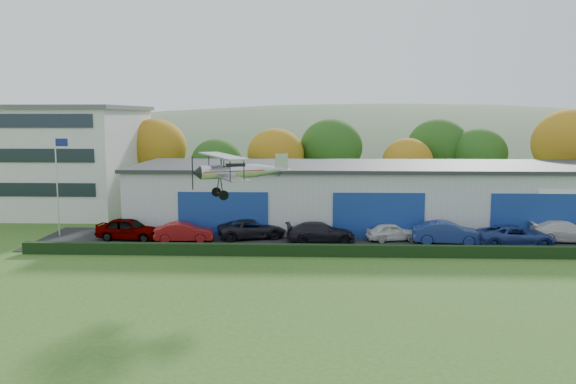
{
  "coord_description": "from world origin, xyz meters",
  "views": [
    {
      "loc": [
        -0.16,
        -23.25,
        9.5
      ],
      "look_at": [
        -1.58,
        12.6,
        4.84
      ],
      "focal_mm": 37.08,
      "sensor_mm": 36.0,
      "label": 1
    }
  ],
  "objects_px": {
    "hangar": "(371,195)",
    "biplane": "(237,170)",
    "office_block": "(33,158)",
    "car_4": "(392,232)",
    "flagpole": "(58,176)",
    "car_3": "(320,232)",
    "car_1": "(184,232)",
    "car_0": "(129,229)",
    "car_5": "(447,233)",
    "car_6": "(516,236)",
    "car_7": "(566,232)",
    "car_2": "(252,229)"
  },
  "relations": [
    {
      "from": "car_5",
      "to": "car_1",
      "type": "bearing_deg",
      "value": 94.79
    },
    {
      "from": "hangar",
      "to": "office_block",
      "type": "xyz_separation_m",
      "value": [
        -33.0,
        7.02,
        2.56
      ]
    },
    {
      "from": "car_7",
      "to": "biplane",
      "type": "distance_m",
      "value": 26.07
    },
    {
      "from": "car_4",
      "to": "biplane",
      "type": "distance_m",
      "value": 15.36
    },
    {
      "from": "car_0",
      "to": "car_7",
      "type": "distance_m",
      "value": 33.05
    },
    {
      "from": "car_1",
      "to": "car_6",
      "type": "height_order",
      "value": "car_6"
    },
    {
      "from": "office_block",
      "to": "car_4",
      "type": "relative_size",
      "value": 5.27
    },
    {
      "from": "office_block",
      "to": "car_2",
      "type": "distance_m",
      "value": 27.18
    },
    {
      "from": "office_block",
      "to": "car_7",
      "type": "xyz_separation_m",
      "value": [
        46.97,
        -13.68,
        -4.39
      ]
    },
    {
      "from": "flagpole",
      "to": "car_6",
      "type": "relative_size",
      "value": 1.44
    },
    {
      "from": "hangar",
      "to": "car_0",
      "type": "distance_m",
      "value": 20.48
    },
    {
      "from": "car_0",
      "to": "car_4",
      "type": "relative_size",
      "value": 1.25
    },
    {
      "from": "car_7",
      "to": "car_4",
      "type": "bearing_deg",
      "value": 94.21
    },
    {
      "from": "flagpole",
      "to": "car_1",
      "type": "height_order",
      "value": "flagpole"
    },
    {
      "from": "hangar",
      "to": "car_3",
      "type": "height_order",
      "value": "hangar"
    },
    {
      "from": "car_5",
      "to": "car_6",
      "type": "distance_m",
      "value": 4.84
    },
    {
      "from": "car_0",
      "to": "car_5",
      "type": "relative_size",
      "value": 0.97
    },
    {
      "from": "car_0",
      "to": "car_6",
      "type": "bearing_deg",
      "value": -85.26
    },
    {
      "from": "hangar",
      "to": "flagpole",
      "type": "distance_m",
      "value": 25.68
    },
    {
      "from": "car_5",
      "to": "hangar",
      "type": "bearing_deg",
      "value": 36.87
    },
    {
      "from": "flagpole",
      "to": "hangar",
      "type": "bearing_deg",
      "value": 13.51
    },
    {
      "from": "flagpole",
      "to": "car_2",
      "type": "xyz_separation_m",
      "value": [
        15.15,
        -0.32,
        -4.01
      ]
    },
    {
      "from": "car_7",
      "to": "flagpole",
      "type": "bearing_deg",
      "value": 92.67
    },
    {
      "from": "office_block",
      "to": "car_5",
      "type": "bearing_deg",
      "value": -21.42
    },
    {
      "from": "office_block",
      "to": "car_6",
      "type": "relative_size",
      "value": 3.7
    },
    {
      "from": "office_block",
      "to": "car_6",
      "type": "bearing_deg",
      "value": -19.94
    },
    {
      "from": "office_block",
      "to": "biplane",
      "type": "bearing_deg",
      "value": -45.06
    },
    {
      "from": "car_0",
      "to": "car_2",
      "type": "distance_m",
      "value": 9.4
    },
    {
      "from": "flagpole",
      "to": "car_0",
      "type": "xyz_separation_m",
      "value": [
        5.8,
        -1.23,
        -3.9
      ]
    },
    {
      "from": "office_block",
      "to": "car_3",
      "type": "xyz_separation_m",
      "value": [
        28.53,
        -14.53,
        -4.42
      ]
    },
    {
      "from": "office_block",
      "to": "biplane",
      "type": "distance_m",
      "value": 33.19
    },
    {
      "from": "car_4",
      "to": "car_1",
      "type": "bearing_deg",
      "value": 82.17
    },
    {
      "from": "office_block",
      "to": "car_0",
      "type": "distance_m",
      "value": 20.37
    },
    {
      "from": "car_1",
      "to": "car_5",
      "type": "bearing_deg",
      "value": -96.57
    },
    {
      "from": "car_1",
      "to": "biplane",
      "type": "xyz_separation_m",
      "value": [
        5.13,
        -8.71,
        5.51
      ]
    },
    {
      "from": "car_0",
      "to": "car_1",
      "type": "distance_m",
      "value": 4.41
    },
    {
      "from": "car_5",
      "to": "biplane",
      "type": "distance_m",
      "value": 17.66
    },
    {
      "from": "hangar",
      "to": "biplane",
      "type": "relative_size",
      "value": 6.14
    },
    {
      "from": "car_4",
      "to": "car_0",
      "type": "bearing_deg",
      "value": 79.88
    },
    {
      "from": "car_6",
      "to": "car_7",
      "type": "distance_m",
      "value": 4.66
    },
    {
      "from": "car_0",
      "to": "car_1",
      "type": "xyz_separation_m",
      "value": [
        4.38,
        -0.54,
        -0.11
      ]
    },
    {
      "from": "hangar",
      "to": "car_1",
      "type": "bearing_deg",
      "value": -152.22
    },
    {
      "from": "car_6",
      "to": "car_7",
      "type": "relative_size",
      "value": 1.04
    },
    {
      "from": "flagpole",
      "to": "car_1",
      "type": "bearing_deg",
      "value": -9.85
    },
    {
      "from": "flagpole",
      "to": "car_6",
      "type": "bearing_deg",
      "value": -4.09
    },
    {
      "from": "hangar",
      "to": "biplane",
      "type": "xyz_separation_m",
      "value": [
        -9.57,
        -16.46,
        3.63
      ]
    },
    {
      "from": "flagpole",
      "to": "car_3",
      "type": "xyz_separation_m",
      "value": [
        20.41,
        -1.53,
        -3.99
      ]
    },
    {
      "from": "car_6",
      "to": "biplane",
      "type": "bearing_deg",
      "value": 111.32
    },
    {
      "from": "car_0",
      "to": "biplane",
      "type": "distance_m",
      "value": 14.33
    },
    {
      "from": "car_4",
      "to": "flagpole",
      "type": "bearing_deg",
      "value": 76.87
    }
  ]
}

